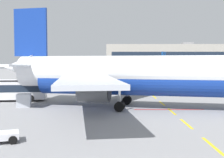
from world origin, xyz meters
TOP-DOWN VIEW (x-y plane):
  - apron_paint_markings at (18.00, 36.99)m, footprint 8.00×95.63m
  - airliner_foreground at (14.20, 23.03)m, footprint 34.63×33.90m
  - airliner_mid_left at (26.35, 97.95)m, footprint 24.49×26.25m
  - apron_shuttle_bus at (-3.98, 28.85)m, footprint 12.26×4.17m
  - uld_cargo_container at (0.69, 23.83)m, footprint 1.86×1.82m
  - terminal_satellite at (43.63, 153.55)m, footprint 71.96×21.31m

SIDE VIEW (x-z plane):
  - apron_paint_markings at x=18.00m, z-range 0.00..0.01m
  - uld_cargo_container at x=0.69m, z-range 0.00..1.60m
  - apron_shuttle_bus at x=-3.98m, z-range 0.25..3.25m
  - airliner_mid_left at x=26.35m, z-range -1.76..8.23m
  - airliner_foreground at x=14.20m, z-range -2.15..10.05m
  - terminal_satellite at x=43.63m, z-range -0.78..16.38m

